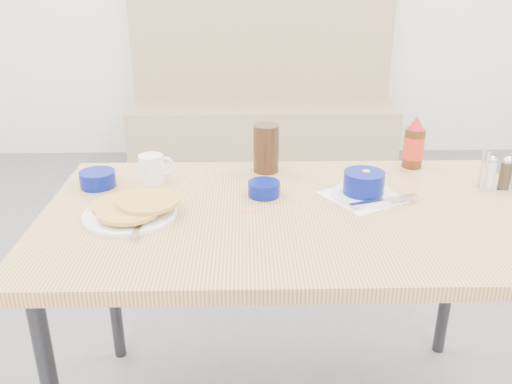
{
  "coord_description": "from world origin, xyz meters",
  "views": [
    {
      "loc": [
        -0.13,
        -1.13,
        1.4
      ],
      "look_at": [
        -0.1,
        0.24,
        0.82
      ],
      "focal_mm": 38.0,
      "sensor_mm": 36.0,
      "label": 1
    }
  ],
  "objects_px": {
    "booth_bench": "(262,116)",
    "coffee_mug": "(153,168)",
    "dining_table": "(291,230)",
    "syrup_bottle": "(414,145)",
    "condiment_caddy": "(497,175)",
    "grits_setting": "(364,187)",
    "amber_tumbler": "(266,148)",
    "butter_bowl": "(264,189)",
    "creamer_bowl": "(98,179)",
    "pancake_plate": "(132,210)"
  },
  "relations": [
    {
      "from": "booth_bench",
      "to": "coffee_mug",
      "type": "bearing_deg",
      "value": -100.36
    },
    {
      "from": "dining_table",
      "to": "syrup_bottle",
      "type": "xyz_separation_m",
      "value": [
        0.44,
        0.34,
        0.14
      ]
    },
    {
      "from": "booth_bench",
      "to": "dining_table",
      "type": "distance_m",
      "value": 2.56
    },
    {
      "from": "dining_table",
      "to": "condiment_caddy",
      "type": "height_order",
      "value": "condiment_caddy"
    },
    {
      "from": "grits_setting",
      "to": "syrup_bottle",
      "type": "bearing_deg",
      "value": 49.74
    },
    {
      "from": "amber_tumbler",
      "to": "grits_setting",
      "type": "bearing_deg",
      "value": -39.33
    },
    {
      "from": "butter_bowl",
      "to": "condiment_caddy",
      "type": "xyz_separation_m",
      "value": [
        0.72,
        0.04,
        0.02
      ]
    },
    {
      "from": "coffee_mug",
      "to": "creamer_bowl",
      "type": "bearing_deg",
      "value": -166.82
    },
    {
      "from": "booth_bench",
      "to": "dining_table",
      "type": "relative_size",
      "value": 1.36
    },
    {
      "from": "dining_table",
      "to": "coffee_mug",
      "type": "bearing_deg",
      "value": 151.91
    },
    {
      "from": "dining_table",
      "to": "butter_bowl",
      "type": "xyz_separation_m",
      "value": [
        -0.08,
        0.1,
        0.08
      ]
    },
    {
      "from": "creamer_bowl",
      "to": "syrup_bottle",
      "type": "xyz_separation_m",
      "value": [
        1.02,
        0.15,
        0.05
      ]
    },
    {
      "from": "pancake_plate",
      "to": "butter_bowl",
      "type": "distance_m",
      "value": 0.39
    },
    {
      "from": "booth_bench",
      "to": "syrup_bottle",
      "type": "relative_size",
      "value": 10.67
    },
    {
      "from": "booth_bench",
      "to": "syrup_bottle",
      "type": "height_order",
      "value": "booth_bench"
    },
    {
      "from": "grits_setting",
      "to": "condiment_caddy",
      "type": "relative_size",
      "value": 2.36
    },
    {
      "from": "butter_bowl",
      "to": "creamer_bowl",
      "type": "bearing_deg",
      "value": 170.88
    },
    {
      "from": "coffee_mug",
      "to": "syrup_bottle",
      "type": "xyz_separation_m",
      "value": [
        0.86,
        0.11,
        0.03
      ]
    },
    {
      "from": "coffee_mug",
      "to": "amber_tumbler",
      "type": "distance_m",
      "value": 0.37
    },
    {
      "from": "dining_table",
      "to": "condiment_caddy",
      "type": "distance_m",
      "value": 0.67
    },
    {
      "from": "grits_setting",
      "to": "amber_tumbler",
      "type": "distance_m",
      "value": 0.36
    },
    {
      "from": "coffee_mug",
      "to": "butter_bowl",
      "type": "xyz_separation_m",
      "value": [
        0.35,
        -0.12,
        -0.02
      ]
    },
    {
      "from": "booth_bench",
      "to": "amber_tumbler",
      "type": "relative_size",
      "value": 12.02
    },
    {
      "from": "dining_table",
      "to": "butter_bowl",
      "type": "distance_m",
      "value": 0.15
    },
    {
      "from": "creamer_bowl",
      "to": "syrup_bottle",
      "type": "bearing_deg",
      "value": 8.53
    },
    {
      "from": "grits_setting",
      "to": "booth_bench",
      "type": "bearing_deg",
      "value": 95.06
    },
    {
      "from": "dining_table",
      "to": "condiment_caddy",
      "type": "bearing_deg",
      "value": 12.99
    },
    {
      "from": "butter_bowl",
      "to": "condiment_caddy",
      "type": "distance_m",
      "value": 0.72
    },
    {
      "from": "coffee_mug",
      "to": "pancake_plate",
      "type": "bearing_deg",
      "value": -94.48
    },
    {
      "from": "coffee_mug",
      "to": "condiment_caddy",
      "type": "distance_m",
      "value": 1.06
    },
    {
      "from": "creamer_bowl",
      "to": "butter_bowl",
      "type": "bearing_deg",
      "value": -9.12
    },
    {
      "from": "dining_table",
      "to": "coffee_mug",
      "type": "xyz_separation_m",
      "value": [
        -0.42,
        0.23,
        0.11
      ]
    },
    {
      "from": "syrup_bottle",
      "to": "condiment_caddy",
      "type": "bearing_deg",
      "value": -43.26
    },
    {
      "from": "pancake_plate",
      "to": "creamer_bowl",
      "type": "xyz_separation_m",
      "value": [
        -0.15,
        0.22,
        0.01
      ]
    },
    {
      "from": "coffee_mug",
      "to": "condiment_caddy",
      "type": "height_order",
      "value": "condiment_caddy"
    },
    {
      "from": "condiment_caddy",
      "to": "butter_bowl",
      "type": "bearing_deg",
      "value": -169.44
    },
    {
      "from": "dining_table",
      "to": "creamer_bowl",
      "type": "bearing_deg",
      "value": 162.38
    },
    {
      "from": "pancake_plate",
      "to": "grits_setting",
      "type": "bearing_deg",
      "value": 9.57
    },
    {
      "from": "pancake_plate",
      "to": "grits_setting",
      "type": "distance_m",
      "value": 0.67
    },
    {
      "from": "creamer_bowl",
      "to": "amber_tumbler",
      "type": "height_order",
      "value": "amber_tumbler"
    },
    {
      "from": "pancake_plate",
      "to": "amber_tumbler",
      "type": "xyz_separation_m",
      "value": [
        0.38,
        0.34,
        0.06
      ]
    },
    {
      "from": "dining_table",
      "to": "creamer_bowl",
      "type": "xyz_separation_m",
      "value": [
        -0.59,
        0.19,
        0.09
      ]
    },
    {
      "from": "pancake_plate",
      "to": "amber_tumbler",
      "type": "distance_m",
      "value": 0.51
    },
    {
      "from": "booth_bench",
      "to": "amber_tumbler",
      "type": "xyz_separation_m",
      "value": [
        -0.06,
        -2.22,
        0.49
      ]
    },
    {
      "from": "dining_table",
      "to": "coffee_mug",
      "type": "relative_size",
      "value": 12.76
    },
    {
      "from": "creamer_bowl",
      "to": "condiment_caddy",
      "type": "height_order",
      "value": "condiment_caddy"
    },
    {
      "from": "coffee_mug",
      "to": "creamer_bowl",
      "type": "relative_size",
      "value": 1.01
    },
    {
      "from": "dining_table",
      "to": "condiment_caddy",
      "type": "relative_size",
      "value": 11.46
    },
    {
      "from": "condiment_caddy",
      "to": "syrup_bottle",
      "type": "height_order",
      "value": "syrup_bottle"
    },
    {
      "from": "condiment_caddy",
      "to": "coffee_mug",
      "type": "bearing_deg",
      "value": -177.07
    }
  ]
}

